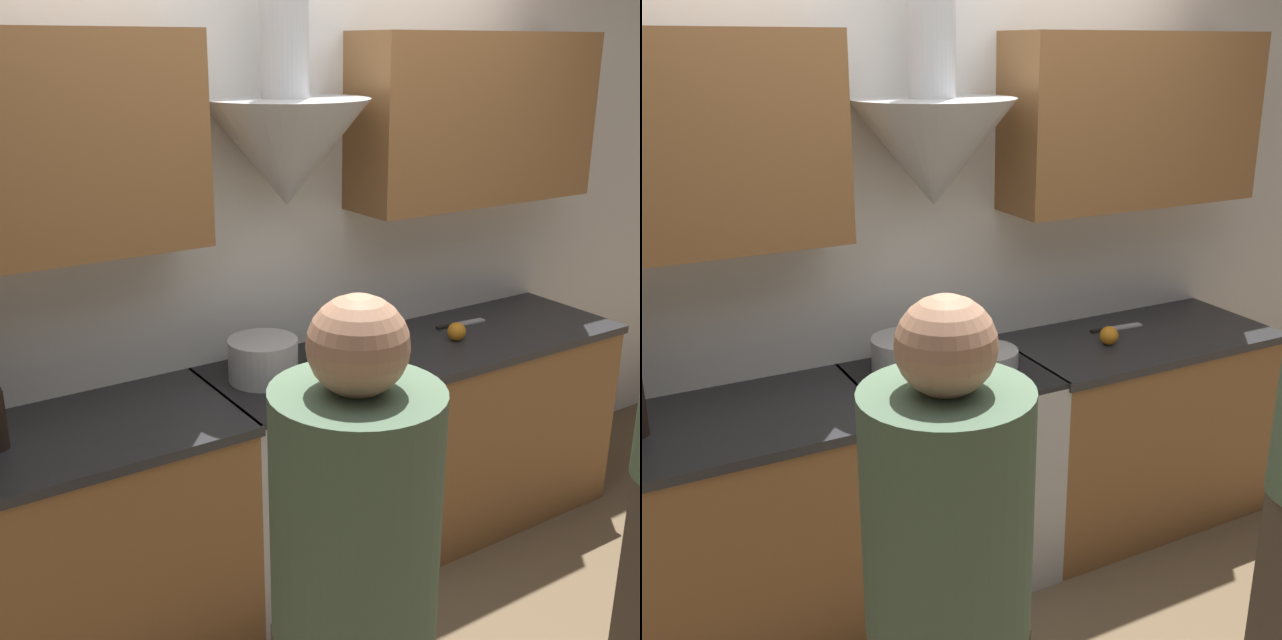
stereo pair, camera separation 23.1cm
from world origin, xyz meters
TOP-DOWN VIEW (x-y plane):
  - ground_plane at (0.00, 0.00)m, footprint 12.00×12.00m
  - wall_back at (-0.01, 0.61)m, footprint 8.40×0.62m
  - counter_left at (-0.97, 0.35)m, footprint 1.24×0.62m
  - counter_right at (0.94, 0.35)m, footprint 1.18×0.62m
  - stove_range at (0.00, 0.35)m, footprint 0.73×0.60m
  - stock_pot at (-0.16, 0.39)m, footprint 0.27×0.27m
  - mixing_bowl at (0.16, 0.35)m, footprint 0.25×0.25m
  - orange_fruit at (0.74, 0.32)m, footprint 0.08×0.08m
  - chefs_knife at (0.90, 0.46)m, footprint 0.26×0.05m
  - person_foreground_left at (-0.63, -0.88)m, footprint 0.37×0.37m

SIDE VIEW (x-z plane):
  - ground_plane at x=0.00m, z-range 0.00..0.00m
  - counter_left at x=-0.97m, z-range 0.00..0.89m
  - counter_right at x=0.94m, z-range 0.00..0.89m
  - stove_range at x=0.00m, z-range 0.00..0.90m
  - chefs_knife at x=0.90m, z-range 0.89..0.90m
  - person_foreground_left at x=-0.63m, z-range 0.08..1.72m
  - mixing_bowl at x=0.16m, z-range 0.89..0.96m
  - orange_fruit at x=0.74m, z-range 0.89..0.97m
  - stock_pot at x=-0.16m, z-range 0.89..1.05m
  - wall_back at x=-0.01m, z-range 0.17..2.77m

